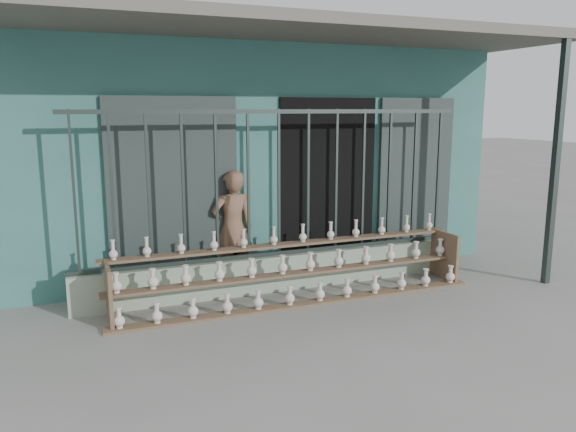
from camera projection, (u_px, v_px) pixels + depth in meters
name	position (u px, v px, depth m)	size (l,w,h in m)	color
ground	(323.00, 325.00, 5.93)	(60.00, 60.00, 0.00)	slate
workshop_building	(217.00, 147.00, 9.48)	(7.40, 6.60, 3.21)	#30655F
parapet_wall	(279.00, 272.00, 7.07)	(5.00, 0.20, 0.45)	#93A58E
security_fence	(279.00, 184.00, 6.86)	(5.00, 0.04, 1.80)	#283330
shelf_rack	(297.00, 270.00, 6.69)	(4.50, 0.68, 0.85)	brown
elderly_woman	(233.00, 229.00, 7.15)	(0.55, 0.36, 1.50)	brown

